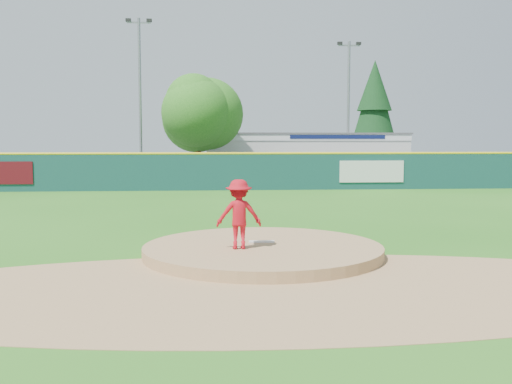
{
  "coord_description": "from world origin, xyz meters",
  "views": [
    {
      "loc": [
        -1.18,
        -12.93,
        2.61
      ],
      "look_at": [
        0.0,
        2.0,
        1.3
      ],
      "focal_mm": 40.0,
      "sensor_mm": 36.0,
      "label": 1
    }
  ],
  "objects": [
    {
      "name": "light_pole_right",
      "position": [
        9.0,
        29.0,
        5.54
      ],
      "size": [
        1.75,
        0.25,
        10.0
      ],
      "color": "gray",
      "rests_on": "ground"
    },
    {
      "name": "parking_lot",
      "position": [
        0.0,
        27.0,
        0.01
      ],
      "size": [
        44.0,
        16.0,
        0.02
      ],
      "primitive_type": "cube",
      "color": "#38383A",
      "rests_on": "ground"
    },
    {
      "name": "playground_slide",
      "position": [
        -12.98,
        21.46,
        0.75
      ],
      "size": [
        0.95,
        2.68,
        1.48
      ],
      "color": "blue",
      "rests_on": "ground"
    },
    {
      "name": "outfield_fence",
      "position": [
        0.0,
        18.0,
        1.09
      ],
      "size": [
        40.0,
        0.14,
        2.07
      ],
      "color": "#133F3D",
      "rests_on": "ground"
    },
    {
      "name": "pool_building_grp",
      "position": [
        6.0,
        31.99,
        1.66
      ],
      "size": [
        15.2,
        8.2,
        3.31
      ],
      "color": "silver",
      "rests_on": "ground"
    },
    {
      "name": "pitchers_mound",
      "position": [
        0.0,
        0.0,
        0.0
      ],
      "size": [
        5.5,
        5.5,
        0.5
      ],
      "primitive_type": "cylinder",
      "color": "#9E774C",
      "rests_on": "ground"
    },
    {
      "name": "van",
      "position": [
        -4.81,
        25.12,
        0.62
      ],
      "size": [
        4.69,
        3.21,
        1.19
      ],
      "primitive_type": "imported",
      "rotation": [
        0.0,
        0.0,
        1.25
      ],
      "color": "white",
      "rests_on": "parking_lot"
    },
    {
      "name": "pitching_rubber",
      "position": [
        0.0,
        0.3,
        0.27
      ],
      "size": [
        0.6,
        0.15,
        0.04
      ],
      "primitive_type": "cube",
      "color": "white",
      "rests_on": "pitchers_mound"
    },
    {
      "name": "pitcher",
      "position": [
        -0.57,
        -0.41,
        1.02
      ],
      "size": [
        1.01,
        0.6,
        1.54
      ],
      "primitive_type": "imported",
      "rotation": [
        0.0,
        0.0,
        3.17
      ],
      "color": "red",
      "rests_on": "pitchers_mound"
    },
    {
      "name": "deciduous_tree",
      "position": [
        -2.0,
        25.0,
        4.55
      ],
      "size": [
        5.6,
        5.6,
        7.36
      ],
      "color": "#382314",
      "rests_on": "ground"
    },
    {
      "name": "light_pole_left",
      "position": [
        -6.0,
        27.0,
        6.05
      ],
      "size": [
        1.75,
        0.25,
        11.0
      ],
      "color": "gray",
      "rests_on": "ground"
    },
    {
      "name": "ground",
      "position": [
        0.0,
        0.0,
        0.0
      ],
      "size": [
        120.0,
        120.0,
        0.0
      ],
      "primitive_type": "plane",
      "color": "#286B19",
      "rests_on": "ground"
    },
    {
      "name": "fence_banners",
      "position": [
        -2.34,
        17.92,
        1.0
      ],
      "size": [
        23.64,
        0.04,
        1.2
      ],
      "color": "#540C13",
      "rests_on": "ground"
    },
    {
      "name": "infield_dirt_arc",
      "position": [
        0.0,
        -3.0,
        0.01
      ],
      "size": [
        15.4,
        15.4,
        0.01
      ],
      "primitive_type": "cylinder",
      "color": "#9E774C",
      "rests_on": "ground"
    },
    {
      "name": "conifer_tree",
      "position": [
        13.0,
        36.0,
        5.54
      ],
      "size": [
        4.4,
        4.4,
        9.5
      ],
      "color": "#382314",
      "rests_on": "ground"
    }
  ]
}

